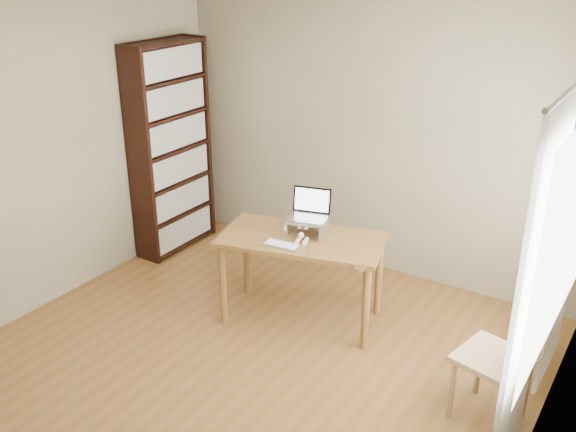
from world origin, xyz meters
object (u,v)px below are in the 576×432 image
object	(u,v)px
cat	(310,225)
desk	(302,249)
bookshelf	(171,149)
laptop	(311,210)
chair	(507,354)
keyboard	(282,245)

from	to	relation	value
cat	desk	bearing A→B (deg)	-109.29
bookshelf	desk	xyz separation A→B (m)	(1.85, -0.52, -0.41)
laptop	chair	bearing A→B (deg)	-30.86
bookshelf	keyboard	size ratio (longest dim) A/B	7.10
laptop	desk	bearing A→B (deg)	-104.69
keyboard	cat	bearing A→B (deg)	75.31
bookshelf	laptop	bearing A→B (deg)	-11.64
bookshelf	cat	size ratio (longest dim) A/B	4.31
bookshelf	desk	size ratio (longest dim) A/B	1.47
desk	chair	distance (m)	1.81
keyboard	desk	bearing A→B (deg)	71.49
bookshelf	chair	world-z (taller)	bookshelf
keyboard	chair	bearing A→B (deg)	-10.56
desk	cat	bearing A→B (deg)	74.08
laptop	cat	distance (m)	0.12
laptop	bookshelf	bearing A→B (deg)	153.66
cat	chair	world-z (taller)	chair
cat	chair	size ratio (longest dim) A/B	0.50
cat	bookshelf	bearing A→B (deg)	149.58
bookshelf	keyboard	xyz separation A→B (m)	(1.80, -0.74, -0.29)
cat	chair	xyz separation A→B (m)	(1.76, -0.49, -0.29)
desk	laptop	size ratio (longest dim) A/B	3.97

